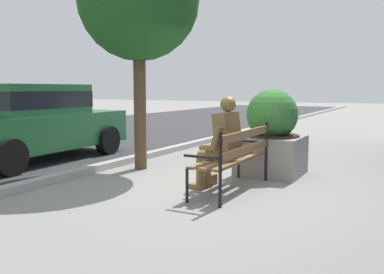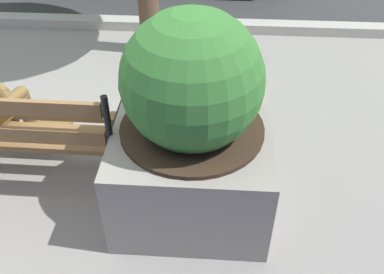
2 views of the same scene
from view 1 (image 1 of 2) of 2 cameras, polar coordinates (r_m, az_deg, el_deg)
ground_plane at (r=6.08m, az=6.92°, el=-7.52°), size 80.00×80.00×0.00m
curb_stone at (r=7.58m, az=-14.07°, el=-4.40°), size 60.00×0.20×0.12m
park_bench at (r=6.07m, az=5.93°, el=-2.30°), size 1.81×0.55×0.95m
bronze_statue_seated at (r=6.04m, az=3.74°, el=-1.14°), size 0.76×0.80×1.37m
concrete_planter at (r=7.33m, az=10.71°, el=0.15°), size 1.04×1.04×1.47m
street_tree_down_street at (r=7.89m, az=-7.25°, el=17.84°), size 2.16×2.16×4.13m
parked_car_green at (r=9.15m, az=-20.95°, el=2.16°), size 4.15×2.02×1.56m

